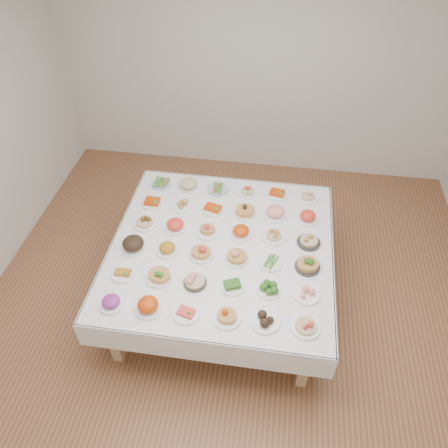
# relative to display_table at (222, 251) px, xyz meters

# --- Properties ---
(room_envelope) EXTENTS (5.02, 5.02, 2.81)m
(room_envelope) POSITION_rel_display_table_xyz_m (0.11, -0.15, 1.15)
(room_envelope) COLOR #915D3C
(room_envelope) RESTS_ON ground
(display_table) EXTENTS (2.02, 2.02, 0.75)m
(display_table) POSITION_rel_display_table_xyz_m (0.00, 0.00, 0.00)
(display_table) COLOR white
(display_table) RESTS_ON ground
(dish_0) EXTENTS (0.20, 0.20, 0.11)m
(dish_0) POSITION_rel_display_table_xyz_m (-0.77, -0.78, 0.12)
(dish_0) COLOR white
(dish_0) RESTS_ON display_table
(dish_1) EXTENTS (0.24, 0.24, 0.13)m
(dish_1) POSITION_rel_display_table_xyz_m (-0.46, -0.78, 0.13)
(dish_1) COLOR white
(dish_1) RESTS_ON display_table
(dish_2) EXTENTS (0.21, 0.21, 0.08)m
(dish_2) POSITION_rel_display_table_xyz_m (-0.16, -0.78, 0.10)
(dish_2) COLOR white
(dish_2) RESTS_ON display_table
(dish_3) EXTENTS (0.21, 0.21, 0.12)m
(dish_3) POSITION_rel_display_table_xyz_m (0.16, -0.77, 0.12)
(dish_3) COLOR white
(dish_3) RESTS_ON display_table
(dish_4) EXTENTS (0.23, 0.23, 0.10)m
(dish_4) POSITION_rel_display_table_xyz_m (0.46, -0.76, 0.12)
(dish_4) COLOR white
(dish_4) RESTS_ON display_table
(dish_5) EXTENTS (0.22, 0.22, 0.12)m
(dish_5) POSITION_rel_display_table_xyz_m (0.77, -0.77, 0.12)
(dish_5) COLOR white
(dish_5) RESTS_ON display_table
(dish_6) EXTENTS (0.20, 0.20, 0.08)m
(dish_6) POSITION_rel_display_table_xyz_m (-0.78, -0.47, 0.10)
(dish_6) COLOR white
(dish_6) RESTS_ON display_table
(dish_7) EXTENTS (0.22, 0.22, 0.14)m
(dish_7) POSITION_rel_display_table_xyz_m (-0.46, -0.46, 0.14)
(dish_7) COLOR white
(dish_7) RESTS_ON display_table
(dish_8) EXTENTS (0.20, 0.20, 0.12)m
(dish_8) POSITION_rel_display_table_xyz_m (-0.15, -0.47, 0.13)
(dish_8) COLOR #2D2A28
(dish_8) RESTS_ON display_table
(dish_9) EXTENTS (0.19, 0.19, 0.08)m
(dish_9) POSITION_rel_display_table_xyz_m (0.16, -0.46, 0.10)
(dish_9) COLOR white
(dish_9) RESTS_ON display_table
(dish_10) EXTENTS (0.19, 0.19, 0.09)m
(dish_10) POSITION_rel_display_table_xyz_m (0.46, -0.46, 0.11)
(dish_10) COLOR white
(dish_10) RESTS_ON display_table
(dish_11) EXTENTS (0.21, 0.21, 0.09)m
(dish_11) POSITION_rel_display_table_xyz_m (0.77, -0.45, 0.11)
(dish_11) COLOR white
(dish_11) RESTS_ON display_table
(dish_12) EXTENTS (0.23, 0.23, 0.14)m
(dish_12) POSITION_rel_display_table_xyz_m (-0.77, -0.16, 0.14)
(dish_12) COLOR white
(dish_12) RESTS_ON display_table
(dish_13) EXTENTS (0.21, 0.21, 0.11)m
(dish_13) POSITION_rel_display_table_xyz_m (-0.47, -0.14, 0.12)
(dish_13) COLOR white
(dish_13) RESTS_ON display_table
(dish_14) EXTENTS (0.21, 0.21, 0.13)m
(dish_14) POSITION_rel_display_table_xyz_m (-0.16, -0.15, 0.13)
(dish_14) COLOR white
(dish_14) RESTS_ON display_table
(dish_15) EXTENTS (0.20, 0.20, 0.13)m
(dish_15) POSITION_rel_display_table_xyz_m (0.16, -0.15, 0.13)
(dish_15) COLOR white
(dish_15) RESTS_ON display_table
(dish_16) EXTENTS (0.20, 0.20, 0.05)m
(dish_16) POSITION_rel_display_table_xyz_m (0.46, -0.15, 0.09)
(dish_16) COLOR white
(dish_16) RESTS_ON display_table
(dish_17) EXTENTS (0.21, 0.21, 0.14)m
(dish_17) POSITION_rel_display_table_xyz_m (0.77, -0.15, 0.14)
(dish_17) COLOR #2D2A28
(dish_17) RESTS_ON display_table
(dish_18) EXTENTS (0.21, 0.21, 0.12)m
(dish_18) POSITION_rel_display_table_xyz_m (-0.76, 0.16, 0.13)
(dish_18) COLOR white
(dish_18) RESTS_ON display_table
(dish_19) EXTENTS (0.21, 0.21, 0.11)m
(dish_19) POSITION_rel_display_table_xyz_m (-0.46, 0.15, 0.12)
(dish_19) COLOR white
(dish_19) RESTS_ON display_table
(dish_20) EXTENTS (0.23, 0.23, 0.12)m
(dish_20) POSITION_rel_display_table_xyz_m (-0.15, 0.14, 0.12)
(dish_20) COLOR white
(dish_20) RESTS_ON display_table
(dish_21) EXTENTS (0.21, 0.21, 0.12)m
(dish_21) POSITION_rel_display_table_xyz_m (0.16, 0.16, 0.13)
(dish_21) COLOR white
(dish_21) RESTS_ON display_table
(dish_22) EXTENTS (0.21, 0.21, 0.11)m
(dish_22) POSITION_rel_display_table_xyz_m (0.46, 0.16, 0.12)
(dish_22) COLOR white
(dish_22) RESTS_ON display_table
(dish_23) EXTENTS (0.21, 0.21, 0.12)m
(dish_23) POSITION_rel_display_table_xyz_m (0.78, 0.14, 0.12)
(dish_23) COLOR #2D2A28
(dish_23) RESTS_ON display_table
(dish_24) EXTENTS (0.20, 0.20, 0.09)m
(dish_24) POSITION_rel_display_table_xyz_m (-0.77, 0.46, 0.11)
(dish_24) COLOR white
(dish_24) RESTS_ON display_table
(dish_25) EXTENTS (0.22, 0.22, 0.09)m
(dish_25) POSITION_rel_display_table_xyz_m (-0.47, 0.47, 0.11)
(dish_25) COLOR white
(dish_25) RESTS_ON display_table
(dish_26) EXTENTS (0.20, 0.20, 0.10)m
(dish_26) POSITION_rel_display_table_xyz_m (-0.16, 0.46, 0.11)
(dish_26) COLOR white
(dish_26) RESTS_ON display_table
(dish_27) EXTENTS (0.21, 0.21, 0.13)m
(dish_27) POSITION_rel_display_table_xyz_m (0.16, 0.45, 0.13)
(dish_27) COLOR white
(dish_27) RESTS_ON display_table
(dish_28) EXTENTS (0.21, 0.21, 0.14)m
(dish_28) POSITION_rel_display_table_xyz_m (0.45, 0.47, 0.14)
(dish_28) COLOR white
(dish_28) RESTS_ON display_table
(dish_29) EXTENTS (0.21, 0.21, 0.11)m
(dish_29) POSITION_rel_display_table_xyz_m (0.77, 0.45, 0.12)
(dish_29) COLOR white
(dish_29) RESTS_ON display_table
(dish_30) EXTENTS (0.20, 0.20, 0.05)m
(dish_30) POSITION_rel_display_table_xyz_m (-0.76, 0.78, 0.09)
(dish_30) COLOR #4C66B2
(dish_30) RESTS_ON display_table
(dish_31) EXTENTS (0.20, 0.20, 0.12)m
(dish_31) POSITION_rel_display_table_xyz_m (-0.47, 0.77, 0.13)
(dish_31) COLOR white
(dish_31) RESTS_ON display_table
(dish_32) EXTENTS (0.22, 0.22, 0.06)m
(dish_32) POSITION_rel_display_table_xyz_m (-0.16, 0.78, 0.10)
(dish_32) COLOR #4C66B2
(dish_32) RESTS_ON display_table
(dish_33) EXTENTS (0.19, 0.19, 0.11)m
(dish_33) POSITION_rel_display_table_xyz_m (0.15, 0.77, 0.12)
(dish_33) COLOR white
(dish_33) RESTS_ON display_table
(dish_34) EXTENTS (0.20, 0.20, 0.09)m
(dish_34) POSITION_rel_display_table_xyz_m (0.45, 0.78, 0.11)
(dish_34) COLOR white
(dish_34) RESTS_ON display_table
(dish_35) EXTENTS (0.21, 0.21, 0.10)m
(dish_35) POSITION_rel_display_table_xyz_m (0.77, 0.77, 0.11)
(dish_35) COLOR white
(dish_35) RESTS_ON display_table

